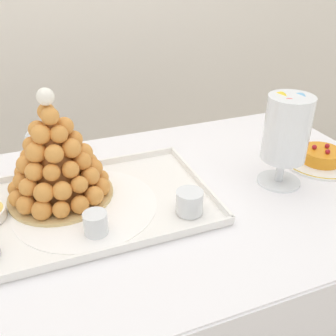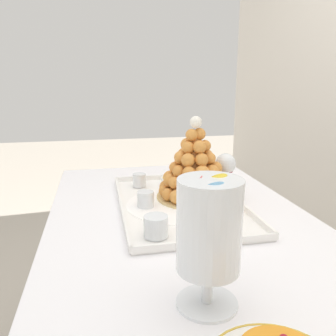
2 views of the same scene
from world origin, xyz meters
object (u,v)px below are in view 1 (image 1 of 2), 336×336
object	(u,v)px
serving_tray	(86,206)
wine_glass	(39,142)
dessert_cup_mid_left	(96,224)
croquembouche	(56,159)
fruit_tart_plate	(321,158)
dessert_cup_centre	(190,203)
macaron_goblet	(287,130)

from	to	relation	value
serving_tray	wine_glass	size ratio (longest dim) A/B	4.00
dessert_cup_mid_left	wine_glass	xyz separation A→B (m)	(-0.08, 0.29, 0.08)
croquembouche	fruit_tart_plate	size ratio (longest dim) A/B	1.27
dessert_cup_mid_left	wine_glass	distance (m)	0.31
croquembouche	dessert_cup_mid_left	world-z (taller)	croquembouche
croquembouche	dessert_cup_centre	world-z (taller)	croquembouche
dessert_cup_centre	macaron_goblet	world-z (taller)	macaron_goblet
dessert_cup_centre	croquembouche	bearing A→B (deg)	146.43
wine_glass	macaron_goblet	bearing A→B (deg)	-23.24
macaron_goblet	fruit_tart_plate	size ratio (longest dim) A/B	1.14
croquembouche	serving_tray	bearing A→B (deg)	-53.86
dessert_cup_centre	macaron_goblet	distance (m)	0.31
dessert_cup_mid_left	fruit_tart_plate	xyz separation A→B (m)	(0.68, 0.09, -0.02)
serving_tray	fruit_tart_plate	distance (m)	0.68
croquembouche	wine_glass	distance (m)	0.12
fruit_tart_plate	serving_tray	bearing A→B (deg)	178.37
wine_glass	croquembouche	bearing A→B (deg)	-76.50
serving_tray	dessert_cup_centre	size ratio (longest dim) A/B	9.51
serving_tray	croquembouche	xyz separation A→B (m)	(-0.05, 0.06, 0.11)
croquembouche	dessert_cup_centre	bearing A→B (deg)	-33.57
dessert_cup_centre	macaron_goblet	bearing A→B (deg)	9.48
serving_tray	wine_glass	world-z (taller)	wine_glass
wine_glass	fruit_tart_plate	bearing A→B (deg)	-14.94
serving_tray	macaron_goblet	world-z (taller)	macaron_goblet
dessert_cup_centre	wine_glass	distance (m)	0.43
fruit_tart_plate	dessert_cup_centre	bearing A→B (deg)	-168.47
dessert_cup_centre	fruit_tart_plate	distance (m)	0.47
serving_tray	dessert_cup_mid_left	bearing A→B (deg)	-88.41
croquembouche	macaron_goblet	size ratio (longest dim) A/B	1.12
dessert_cup_mid_left	wine_glass	world-z (taller)	wine_glass
fruit_tart_plate	wine_glass	world-z (taller)	wine_glass
dessert_cup_centre	wine_glass	xyz separation A→B (m)	(-0.30, 0.30, 0.08)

